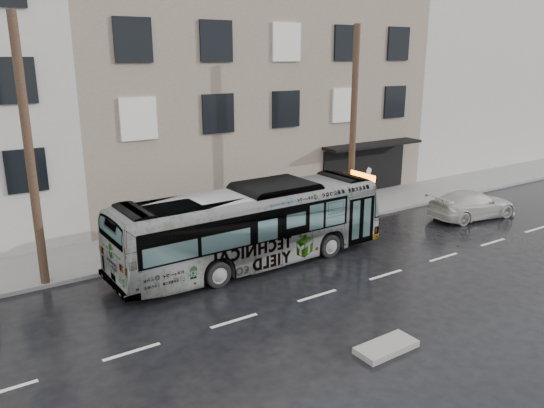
{
  "coord_description": "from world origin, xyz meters",
  "views": [
    {
      "loc": [
        -10.21,
        -15.32,
        7.84
      ],
      "look_at": [
        1.45,
        2.5,
        1.8
      ],
      "focal_mm": 35.0,
      "sensor_mm": 36.0,
      "label": 1
    }
  ],
  "objects": [
    {
      "name": "sidewalk",
      "position": [
        0.0,
        4.9,
        0.07
      ],
      "size": [
        90.0,
        3.6,
        0.15
      ],
      "primitive_type": "cube",
      "color": "gray",
      "rests_on": "ground"
    },
    {
      "name": "building_filler",
      "position": [
        24.0,
        12.7,
        6.0
      ],
      "size": [
        18.0,
        12.0,
        12.0
      ],
      "primitive_type": "cube",
      "color": "#BBB9B0",
      "rests_on": "ground"
    },
    {
      "name": "utility_pole_front",
      "position": [
        6.5,
        3.3,
        4.65
      ],
      "size": [
        0.3,
        0.3,
        9.0
      ],
      "primitive_type": "cylinder",
      "color": "#503828",
      "rests_on": "sidewalk"
    },
    {
      "name": "ground",
      "position": [
        0.0,
        0.0,
        0.0
      ],
      "size": [
        120.0,
        120.0,
        0.0
      ],
      "primitive_type": "plane",
      "color": "black",
      "rests_on": "ground"
    },
    {
      "name": "slush_pile",
      "position": [
        -0.51,
        -6.24,
        0.09
      ],
      "size": [
        1.81,
        0.83,
        0.18
      ],
      "primitive_type": "cube",
      "rotation": [
        0.0,
        0.0,
        0.02
      ],
      "color": "gray",
      "rests_on": "ground"
    },
    {
      "name": "building_taupe",
      "position": [
        5.0,
        12.7,
        5.5
      ],
      "size": [
        20.0,
        12.0,
        11.0
      ],
      "primitive_type": "cube",
      "color": "gray",
      "rests_on": "ground"
    },
    {
      "name": "white_sedan",
      "position": [
        11.85,
        0.32,
        0.69
      ],
      "size": [
        4.93,
        2.51,
        1.37
      ],
      "primitive_type": "imported",
      "rotation": [
        0.0,
        0.0,
        1.44
      ],
      "color": "#B6B5AD",
      "rests_on": "ground"
    },
    {
      "name": "sign_post",
      "position": [
        7.6,
        3.3,
        1.35
      ],
      "size": [
        0.06,
        0.06,
        2.4
      ],
      "primitive_type": "cylinder",
      "color": "slate",
      "rests_on": "sidewalk"
    },
    {
      "name": "bus",
      "position": [
        -0.36,
        1.12,
        1.54
      ],
      "size": [
        11.11,
        2.82,
        3.08
      ],
      "primitive_type": "imported",
      "rotation": [
        0.0,
        0.0,
        1.59
      ],
      "color": "#B2B2B2",
      "rests_on": "ground"
    },
    {
      "name": "utility_pole_rear",
      "position": [
        -7.5,
        3.3,
        4.65
      ],
      "size": [
        0.3,
        0.3,
        9.0
      ],
      "primitive_type": "cylinder",
      "color": "#503828",
      "rests_on": "sidewalk"
    }
  ]
}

